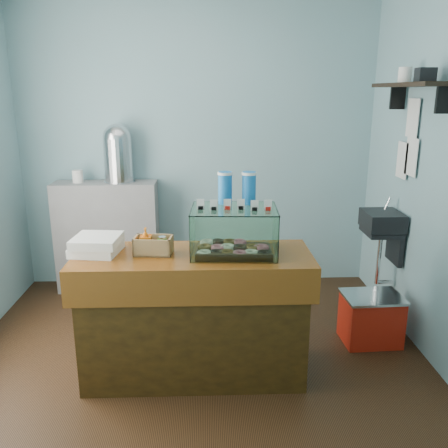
{
  "coord_description": "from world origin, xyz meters",
  "views": [
    {
      "loc": [
        0.1,
        -3.26,
        1.95
      ],
      "look_at": [
        0.21,
        -0.15,
        1.08
      ],
      "focal_mm": 38.0,
      "sensor_mm": 36.0,
      "label": 1
    }
  ],
  "objects_px": {
    "counter": "(194,314)",
    "red_cooler": "(371,318)",
    "coffee_urn": "(118,152)",
    "display_case": "(234,228)"
  },
  "relations": [
    {
      "from": "coffee_urn",
      "to": "red_cooler",
      "type": "distance_m",
      "value": 2.74
    },
    {
      "from": "red_cooler",
      "to": "coffee_urn",
      "type": "bearing_deg",
      "value": 147.97
    },
    {
      "from": "display_case",
      "to": "counter",
      "type": "bearing_deg",
      "value": -167.42
    },
    {
      "from": "display_case",
      "to": "red_cooler",
      "type": "relative_size",
      "value": 1.25
    },
    {
      "from": "coffee_urn",
      "to": "red_cooler",
      "type": "bearing_deg",
      "value": -29.2
    },
    {
      "from": "coffee_urn",
      "to": "red_cooler",
      "type": "xyz_separation_m",
      "value": [
        2.15,
        -1.2,
        -1.19
      ]
    },
    {
      "from": "counter",
      "to": "red_cooler",
      "type": "xyz_separation_m",
      "value": [
        1.4,
        0.39,
        -0.26
      ]
    },
    {
      "from": "counter",
      "to": "red_cooler",
      "type": "height_order",
      "value": "counter"
    },
    {
      "from": "red_cooler",
      "to": "counter",
      "type": "bearing_deg",
      "value": -167.24
    },
    {
      "from": "display_case",
      "to": "red_cooler",
      "type": "xyz_separation_m",
      "value": [
        1.12,
        0.34,
        -0.86
      ]
    }
  ]
}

